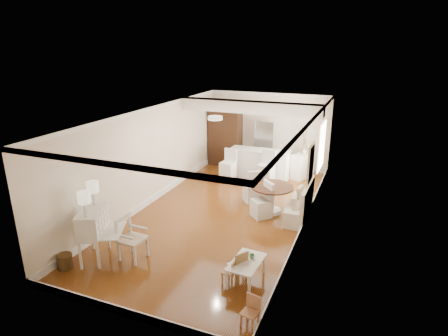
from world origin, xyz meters
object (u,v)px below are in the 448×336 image
Objects in this scene: breakfast_counter at (259,164)px; bar_stool_left at (228,166)px; kids_chair_a at (229,271)px; kids_chair_c at (250,312)px; secretary_bureau at (94,235)px; gustavian_armchair at (132,239)px; wicker_basket at (65,261)px; bar_stool_right at (266,169)px; slip_chair_far at (253,185)px; slip_chair_near at (262,200)px; fridge at (273,147)px; pantry_cabinet at (225,135)px; dining_table at (272,199)px; sideboard at (303,166)px; kids_table at (246,271)px; kids_chair_b at (237,264)px.

breakfast_counter is 1.81× the size of bar_stool_left.
kids_chair_a is 1.23m from kids_chair_c.
kids_chair_c is (3.76, -0.72, -0.30)m from secretary_bureau.
gustavian_armchair is 1.80× the size of kids_chair_a.
wicker_basket is 0.26× the size of bar_stool_right.
slip_chair_near is at bearing 83.25° from slip_chair_far.
slip_chair_near is at bearing -42.92° from bar_stool_left.
fridge reaches higher than breakfast_counter.
gustavian_armchair is at bearing -84.67° from pantry_cabinet.
kids_chair_c is 6.86m from bar_stool_left.
dining_table is at bearing -35.10° from bar_stool_left.
kids_chair_a is 0.59× the size of sideboard.
fridge is (-0.22, 3.08, 0.39)m from slip_chair_far.
bar_stool_left is 1.24× the size of sideboard.
bar_stool_right is at bearing 67.50° from wicker_basket.
wicker_basket is at bearing -107.49° from breakfast_counter.
bar_stool_right is (-1.09, 5.22, 0.37)m from kids_table.
kids_chair_a is 0.26× the size of breakfast_counter.
kids_chair_c reaches higher than kids_table.
bar_stool_right is (-0.80, 5.40, 0.32)m from kids_chair_a.
dining_table is 1.18× the size of slip_chair_near.
sideboard is (0.44, 3.56, -0.05)m from slip_chair_near.
kids_chair_a is (-0.29, -0.18, 0.04)m from kids_table.
kids_table is 7.69m from pantry_cabinet.
kids_chair_a is 0.23m from kids_chair_b.
secretary_bureau is at bearing -105.98° from breakfast_counter.
fridge reaches higher than slip_chair_far.
gustavian_armchair is at bearing -1.51° from secretary_bureau.
fridge is (-0.21, 1.68, 0.31)m from bar_stool_right.
pantry_cabinet is at bearing 127.86° from dining_table.
gustavian_armchair reaches higher than kids_chair_a.
breakfast_counter is 1.15m from bar_stool_left.
kids_chair_c is 4.51m from dining_table.
pantry_cabinet is (-3.02, 6.92, 0.82)m from kids_chair_b.
dining_table is 1.26× the size of sideboard.
bar_stool_right is (-0.90, 5.21, 0.26)m from kids_chair_b.
bar_stool_left is (-2.82, 6.24, 0.29)m from kids_chair_c.
dining_table is 0.98× the size of bar_stool_right.
dining_table is at bearing -70.63° from sideboard.
kids_table is 0.34m from kids_chair_a.
kids_chair_a reaches higher than wicker_basket.
bar_stool_right reaches higher than slip_chair_far.
pantry_cabinet is (-3.20, 6.93, 0.93)m from kids_table.
bar_stool_right is at bearing -11.27° from gustavian_armchair.
gustavian_armchair is at bearing -89.01° from kids_chair_a.
kids_chair_c is at bearing -31.33° from slip_chair_near.
gustavian_armchair is 7.15m from fridge.
pantry_cabinet is at bearing -164.33° from sideboard.
kids_chair_b is at bearing 130.42° from kids_chair_c.
kids_chair_b is 0.57× the size of dining_table.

